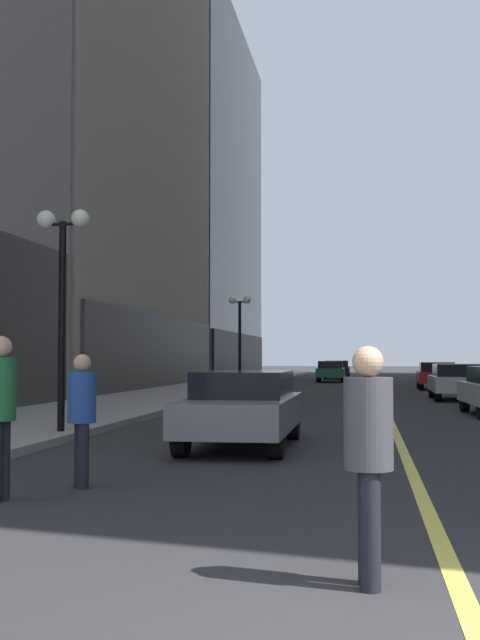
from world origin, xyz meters
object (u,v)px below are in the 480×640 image
car_green (331,371)px  pedestrian_in_green_parka (0,404)px  car_grey (243,406)px  pedestrian_with_orange_bag (369,446)px  street_lamp_left_far (240,321)px  car_navy (337,369)px  pedestrian_in_blue_hoodie (82,410)px  car_red (436,375)px  street_lamp_left_near (62,270)px  car_silver (458,380)px

car_green → pedestrian_in_green_parka: 42.74m
car_grey → pedestrian_with_orange_bag: (2.13, -8.27, 0.24)m
street_lamp_left_far → car_navy: bearing=79.9°
car_grey → car_green: bearing=90.1°
car_navy → pedestrian_in_blue_hoodie: (-1.40, -48.91, 0.21)m
car_red → pedestrian_in_blue_hoodie: bearing=-102.6°
pedestrian_with_orange_bag → pedestrian_in_green_parka: (-3.97, 2.69, 0.10)m
pedestrian_in_green_parka → street_lamp_left_near: bearing=105.8°
pedestrian_in_blue_hoodie → pedestrian_with_orange_bag: 5.02m
car_grey → car_red: (5.54, 26.02, -0.00)m
car_silver → pedestrian_with_orange_bag: (-3.36, -24.60, 0.24)m
street_lamp_left_near → pedestrian_in_green_parka: bearing=-74.2°
car_navy → pedestrian_in_green_parka: pedestrian_in_green_parka is taller
car_red → pedestrian_in_green_parka: (-7.39, -31.60, 0.34)m
pedestrian_in_blue_hoodie → street_lamp_left_near: 6.37m
car_grey → pedestrian_in_green_parka: (-1.85, -5.58, 0.34)m
car_silver → car_navy: size_ratio=0.94×
street_lamp_left_far → pedestrian_with_orange_bag: bearing=-79.5°
car_green → street_lamp_left_far: size_ratio=0.92×
car_green → car_silver: bearing=-75.1°
pedestrian_in_blue_hoodie → street_lamp_left_near: bearing=113.8°
car_silver → pedestrian_in_blue_hoodie: size_ratio=2.55×
car_red → car_navy: same height
car_grey → street_lamp_left_near: size_ratio=0.98×
car_navy → pedestrian_in_blue_hoodie: 48.93m
car_silver → street_lamp_left_near: bearing=-120.6°
car_navy → street_lamp_left_near: bearing=-95.0°
car_red → street_lamp_left_far: 9.99m
car_navy → pedestrian_in_green_parka: size_ratio=2.42×
car_silver → pedestrian_in_blue_hoodie: 21.97m
car_red → street_lamp_left_near: size_ratio=0.96×
car_green → pedestrian_in_blue_hoodie: bearing=-91.7°
car_grey → street_lamp_left_far: (-3.67, 23.12, 2.54)m
car_red → street_lamp_left_far: bearing=-162.5°
car_silver → pedestrian_in_green_parka: size_ratio=2.27×
car_grey → street_lamp_left_far: street_lamp_left_far is taller
pedestrian_in_green_parka → car_green: bearing=87.6°
car_grey → pedestrian_in_blue_hoodie: 4.76m
car_grey → car_navy: same height
pedestrian_in_green_parka → street_lamp_left_near: size_ratio=0.41×
pedestrian_with_orange_bag → street_lamp_left_far: size_ratio=0.37×
pedestrian_in_green_parka → street_lamp_left_near: street_lamp_left_near is taller
car_green → car_grey: bearing=-89.9°
car_navy → pedestrian_in_blue_hoodie: size_ratio=2.72×
car_silver → street_lamp_left_far: street_lamp_left_far is taller
car_navy → pedestrian_in_blue_hoodie: pedestrian_in_blue_hoodie is taller
car_red → car_navy: bearing=106.5°
street_lamp_left_far → car_green: bearing=75.4°
pedestrian_in_blue_hoodie → pedestrian_with_orange_bag: pedestrian_with_orange_bag is taller
street_lamp_left_near → car_grey: bearing=-13.0°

